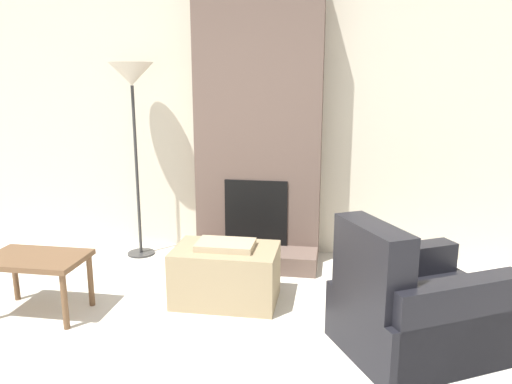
{
  "coord_description": "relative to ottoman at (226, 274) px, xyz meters",
  "views": [
    {
      "loc": [
        0.73,
        -1.77,
        1.74
      ],
      "look_at": [
        0.0,
        2.72,
        0.68
      ],
      "focal_mm": 35.0,
      "sensor_mm": 36.0,
      "label": 1
    }
  ],
  "objects": [
    {
      "name": "armchair",
      "position": [
        1.34,
        -0.52,
        0.04
      ],
      "size": [
        1.24,
        1.15,
        0.88
      ],
      "rotation": [
        0.0,
        0.0,
        2.07
      ],
      "color": "black",
      "rests_on": "ground_plane"
    },
    {
      "name": "wall_back",
      "position": [
        0.09,
        1.28,
        1.07
      ],
      "size": [
        7.25,
        0.06,
        2.6
      ],
      "primitive_type": "cube",
      "color": "beige",
      "rests_on": "ground_plane"
    },
    {
      "name": "floor_lamp_left",
      "position": [
        -1.08,
        0.91,
        1.44
      ],
      "size": [
        0.41,
        0.41,
        1.87
      ],
      "color": "#333333",
      "rests_on": "ground_plane"
    },
    {
      "name": "side_table",
      "position": [
        -1.33,
        -0.43,
        0.16
      ],
      "size": [
        0.72,
        0.46,
        0.45
      ],
      "color": "brown",
      "rests_on": "ground_plane"
    },
    {
      "name": "fireplace",
      "position": [
        0.09,
        1.06,
        0.99
      ],
      "size": [
        1.18,
        0.69,
        2.6
      ],
      "color": "brown",
      "rests_on": "ground_plane"
    },
    {
      "name": "ottoman",
      "position": [
        0.0,
        0.0,
        0.0
      ],
      "size": [
        0.8,
        0.52,
        0.49
      ],
      "color": "#998460",
      "rests_on": "ground_plane"
    }
  ]
}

